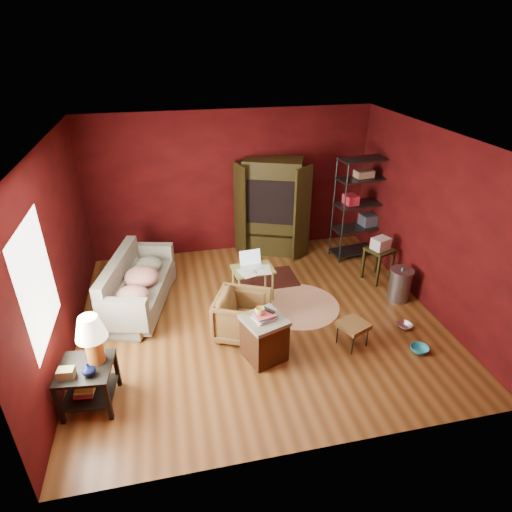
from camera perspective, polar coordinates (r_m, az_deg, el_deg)
The scene contains 18 objects.
room at distance 6.15m, azimuth 0.06°, elevation 2.36°, with size 5.54×5.04×2.84m.
sofa at distance 7.20m, azimuth -15.57°, elevation -4.08°, with size 1.85×0.54×0.72m, color gray.
armchair at distance 6.31m, azimuth -1.83°, elevation -7.75°, with size 0.74×0.69×0.76m, color black.
pet_bowl_steel at distance 6.99m, azimuth 19.29°, elevation -8.19°, with size 0.23×0.06×0.23m, color silver.
pet_bowl_turquoise at distance 6.58m, azimuth 21.09°, elevation -10.94°, with size 0.26×0.08×0.26m, color teal.
vase at distance 5.35m, azimuth -21.43°, elevation -13.91°, with size 0.15×0.16×0.15m, color #0D1541.
mug at distance 5.67m, azimuth 0.53°, elevation -7.27°, with size 0.13×0.10×0.13m, color #ECD873.
side_table at distance 5.45m, azimuth -21.39°, elevation -12.05°, with size 0.67×0.67×1.21m.
sofa_cushions at distance 7.17m, azimuth -15.71°, elevation -3.93°, with size 1.20×2.04×0.80m.
hamper at distance 5.95m, azimuth 1.11°, elevation -10.78°, with size 0.68×0.68×0.75m.
footstool at distance 6.31m, azimuth 12.87°, elevation -9.09°, with size 0.49×0.49×0.38m.
rug_round at distance 7.17m, azimuth 5.69°, elevation -6.60°, with size 1.74×1.74×0.01m.
rug_oriental at distance 7.85m, azimuth 1.32°, elevation -3.06°, with size 1.12×0.76×0.01m.
laptop_desk at distance 7.09m, azimuth -0.45°, elevation -2.05°, with size 0.70×0.58×0.82m.
tv_armoire at distance 8.46m, azimuth 2.18°, elevation 6.76°, with size 1.40×1.12×1.92m.
wire_shelving at distance 8.49m, azimuth 13.79°, elevation 6.72°, with size 1.02×0.54×1.99m.
small_stand at distance 7.88m, azimuth 16.20°, elevation 0.92°, with size 0.54×0.54×0.83m.
trash_can at distance 7.55m, azimuth 18.64°, elevation -3.61°, with size 0.46×0.46×0.61m.
Camera 1 is at (-1.22, -5.42, 4.07)m, focal length 30.00 mm.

